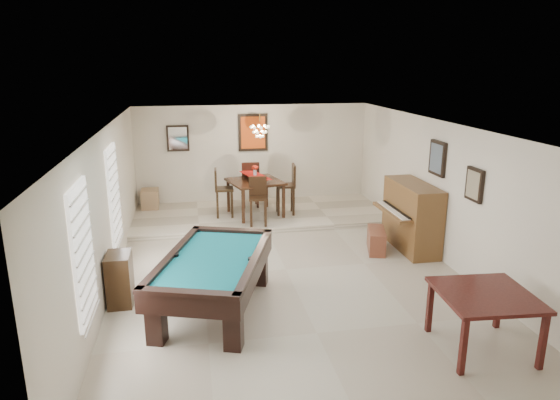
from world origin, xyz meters
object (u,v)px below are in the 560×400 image
object	(u,v)px
apothecary_chest	(120,279)
dining_chair_east	(285,189)
square_table	(483,321)
dining_table	(255,195)
pool_table	(214,284)
upright_piano	(404,217)
flower_vase	(255,170)
chandelier	(260,127)
dining_chair_north	(250,184)
dining_chair_west	(224,193)
piano_bench	(376,240)
corner_bench	(150,199)
dining_chair_south	(258,202)

from	to	relation	value
apothecary_chest	dining_chair_east	world-z (taller)	dining_chair_east
square_table	dining_table	bearing A→B (deg)	109.44
pool_table	upright_piano	world-z (taller)	upright_piano
pool_table	dining_chair_east	distance (m)	4.76
upright_piano	flower_vase	xyz separation A→B (m)	(-2.67, 2.45, 0.53)
apothecary_chest	dining_table	bearing A→B (deg)	56.04
dining_table	chandelier	world-z (taller)	chandelier
dining_table	dining_chair_north	xyz separation A→B (m)	(-0.03, 0.75, 0.10)
dining_chair_east	dining_chair_west	bearing A→B (deg)	-86.95
upright_piano	apothecary_chest	xyz separation A→B (m)	(-5.31, -1.47, -0.26)
square_table	dining_chair_east	xyz separation A→B (m)	(-1.44, 6.05, 0.32)
pool_table	upright_piano	distance (m)	4.35
dining_table	chandelier	distance (m)	1.61
square_table	piano_bench	size ratio (longest dim) A/B	1.45
upright_piano	dining_chair_west	xyz separation A→B (m)	(-3.40, 2.46, 0.02)
apothecary_chest	dining_chair_north	distance (m)	5.35
pool_table	corner_bench	size ratio (longest dim) A/B	4.86
square_table	dining_chair_east	size ratio (longest dim) A/B	0.97
pool_table	piano_bench	distance (m)	3.82
square_table	dining_table	xyz separation A→B (m)	(-2.15, 6.10, 0.20)
square_table	chandelier	world-z (taller)	chandelier
piano_bench	dining_table	world-z (taller)	dining_table
dining_chair_south	square_table	bearing A→B (deg)	-60.84
apothecary_chest	square_table	bearing A→B (deg)	-24.47
dining_chair_west	piano_bench	bearing A→B (deg)	-128.58
piano_bench	dining_chair_north	distance (m)	3.90
flower_vase	chandelier	size ratio (longest dim) A/B	0.43
square_table	apothecary_chest	world-z (taller)	apothecary_chest
pool_table	upright_piano	xyz separation A→B (m)	(3.89, 1.94, 0.25)
pool_table	piano_bench	world-z (taller)	pool_table
corner_bench	upright_piano	bearing A→B (deg)	-33.99
dining_chair_west	dining_chair_east	bearing A→B (deg)	-89.22
upright_piano	piano_bench	distance (m)	0.74
pool_table	flower_vase	size ratio (longest dim) A/B	9.74
flower_vase	dining_chair_west	distance (m)	0.89
piano_bench	dining_chair_south	distance (m)	2.77
piano_bench	dining_chair_south	size ratio (longest dim) A/B	0.75
corner_bench	pool_table	bearing A→B (deg)	-76.60
piano_bench	corner_bench	size ratio (longest dim) A/B	1.54
flower_vase	corner_bench	bearing A→B (deg)	157.49
dining_chair_south	corner_bench	xyz separation A→B (m)	(-2.47, 1.82, -0.30)
flower_vase	dining_chair_south	xyz separation A→B (m)	(-0.04, -0.78, -0.55)
piano_bench	apothecary_chest	bearing A→B (deg)	-163.25
dining_table	piano_bench	bearing A→B (deg)	-50.10
upright_piano	piano_bench	size ratio (longest dim) A/B	2.02
pool_table	chandelier	distance (m)	5.03
upright_piano	dining_chair_east	size ratio (longest dim) A/B	1.34
chandelier	apothecary_chest	bearing A→B (deg)	-124.59
square_table	flower_vase	distance (m)	6.52
pool_table	dining_chair_east	xyz separation A→B (m)	(1.93, 4.34, 0.30)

